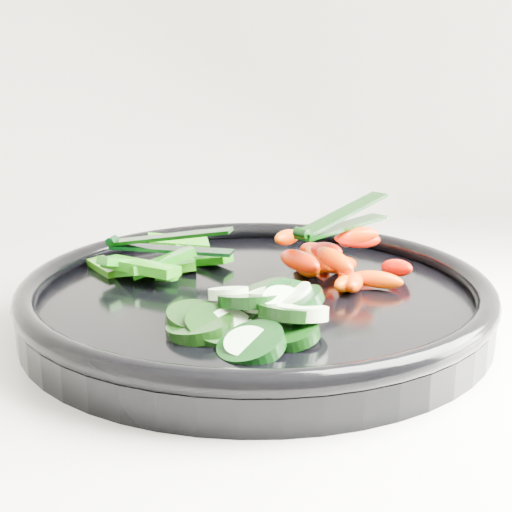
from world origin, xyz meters
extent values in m
cylinder|color=black|center=(-0.49, 1.68, 0.94)|extent=(0.46, 0.46, 0.02)
torus|color=black|center=(-0.49, 1.68, 0.96)|extent=(0.46, 0.46, 0.02)
cylinder|color=black|center=(-0.51, 1.56, 0.96)|extent=(0.06, 0.06, 0.03)
cylinder|color=#E1FBC9|center=(-0.52, 1.56, 0.96)|extent=(0.03, 0.04, 0.02)
cylinder|color=black|center=(-0.53, 1.59, 0.96)|extent=(0.05, 0.05, 0.03)
cylinder|color=beige|center=(-0.52, 1.60, 0.96)|extent=(0.03, 0.03, 0.02)
cylinder|color=black|center=(-0.49, 1.57, 0.96)|extent=(0.06, 0.06, 0.02)
cylinder|color=#CDEABB|center=(-0.48, 1.58, 0.96)|extent=(0.04, 0.04, 0.02)
cylinder|color=black|center=(-0.51, 1.62, 0.96)|extent=(0.05, 0.05, 0.02)
cylinder|color=beige|center=(-0.53, 1.62, 0.96)|extent=(0.04, 0.04, 0.02)
cylinder|color=black|center=(-0.54, 1.60, 0.96)|extent=(0.07, 0.07, 0.02)
cylinder|color=#D6FAC8|center=(-0.54, 1.61, 0.96)|extent=(0.04, 0.04, 0.01)
cylinder|color=black|center=(-0.54, 1.61, 0.96)|extent=(0.07, 0.07, 0.02)
cylinder|color=#D9F1C1|center=(-0.54, 1.61, 0.96)|extent=(0.04, 0.04, 0.01)
cylinder|color=black|center=(-0.47, 1.61, 0.97)|extent=(0.06, 0.06, 0.03)
cylinder|color=beige|center=(-0.48, 1.62, 0.97)|extent=(0.05, 0.05, 0.03)
cylinder|color=black|center=(-0.51, 1.62, 0.97)|extent=(0.05, 0.05, 0.02)
cylinder|color=#E4F8C6|center=(-0.52, 1.64, 0.97)|extent=(0.03, 0.03, 0.02)
cylinder|color=black|center=(-0.48, 1.61, 0.97)|extent=(0.06, 0.06, 0.03)
cylinder|color=#D7F9C7|center=(-0.48, 1.60, 0.97)|extent=(0.05, 0.05, 0.03)
cylinder|color=black|center=(-0.49, 1.63, 0.97)|extent=(0.05, 0.05, 0.02)
cylinder|color=#E0F9C7|center=(-0.50, 1.62, 0.97)|extent=(0.03, 0.03, 0.02)
cylinder|color=black|center=(-0.48, 1.59, 0.97)|extent=(0.06, 0.06, 0.02)
cylinder|color=beige|center=(-0.48, 1.59, 0.97)|extent=(0.04, 0.04, 0.02)
ellipsoid|color=#FB5300|center=(-0.41, 1.69, 0.96)|extent=(0.03, 0.04, 0.02)
ellipsoid|color=#DD4D00|center=(-0.42, 1.66, 0.96)|extent=(0.04, 0.05, 0.02)
ellipsoid|color=#E84F00|center=(-0.39, 1.67, 0.96)|extent=(0.04, 0.04, 0.02)
ellipsoid|color=#EA5D00|center=(-0.43, 1.71, 0.96)|extent=(0.04, 0.04, 0.02)
ellipsoid|color=red|center=(-0.36, 1.69, 0.96)|extent=(0.02, 0.05, 0.03)
ellipsoid|color=#F14000|center=(-0.44, 1.71, 0.96)|extent=(0.02, 0.05, 0.02)
ellipsoid|color=red|center=(-0.41, 1.66, 0.96)|extent=(0.03, 0.05, 0.02)
ellipsoid|color=#FB3800|center=(-0.41, 1.71, 0.96)|extent=(0.05, 0.04, 0.02)
ellipsoid|color=#FF1F00|center=(-0.42, 1.76, 0.96)|extent=(0.03, 0.06, 0.03)
ellipsoid|color=#FF6000|center=(-0.42, 1.75, 0.96)|extent=(0.02, 0.04, 0.02)
ellipsoid|color=#F12D00|center=(-0.45, 1.68, 0.98)|extent=(0.04, 0.06, 0.02)
ellipsoid|color=red|center=(-0.39, 1.75, 0.98)|extent=(0.03, 0.06, 0.03)
ellipsoid|color=red|center=(-0.42, 1.71, 0.98)|extent=(0.03, 0.05, 0.02)
ellipsoid|color=#EC6000|center=(-0.42, 1.68, 0.98)|extent=(0.03, 0.05, 0.02)
ellipsoid|color=#F90D00|center=(-0.38, 1.74, 0.98)|extent=(0.05, 0.03, 0.02)
ellipsoid|color=#F73D00|center=(-0.40, 1.70, 0.99)|extent=(0.04, 0.02, 0.02)
ellipsoid|color=#E03900|center=(-0.46, 1.71, 0.99)|extent=(0.04, 0.04, 0.02)
ellipsoid|color=#FF1E00|center=(-0.40, 1.70, 0.99)|extent=(0.04, 0.02, 0.02)
cube|color=#0F6C0A|center=(-0.56, 1.74, 0.96)|extent=(0.03, 0.06, 0.02)
cube|color=#0C720A|center=(-0.56, 1.74, 0.96)|extent=(0.05, 0.05, 0.03)
cube|color=#1B730B|center=(-0.52, 1.76, 0.96)|extent=(0.05, 0.04, 0.02)
cube|color=#136509|center=(-0.56, 1.74, 0.96)|extent=(0.05, 0.02, 0.02)
cube|color=#26730A|center=(-0.55, 1.75, 0.96)|extent=(0.04, 0.07, 0.02)
cube|color=#1A690A|center=(-0.61, 1.76, 0.96)|extent=(0.03, 0.05, 0.01)
cube|color=#0A6F10|center=(-0.59, 1.74, 0.96)|extent=(0.05, 0.07, 0.03)
cube|color=#096009|center=(-0.56, 1.73, 0.97)|extent=(0.06, 0.03, 0.03)
cube|color=#11750B|center=(-0.59, 1.73, 0.97)|extent=(0.05, 0.04, 0.02)
cube|color=#18750B|center=(-0.58, 1.72, 0.97)|extent=(0.07, 0.06, 0.01)
cube|color=#116209|center=(-0.54, 1.79, 0.97)|extent=(0.06, 0.02, 0.02)
cylinder|color=black|center=(-0.45, 1.67, 1.00)|extent=(0.01, 0.01, 0.01)
cube|color=black|center=(-0.41, 1.70, 1.00)|extent=(0.10, 0.08, 0.00)
cube|color=black|center=(-0.41, 1.70, 1.01)|extent=(0.10, 0.08, 0.02)
cylinder|color=black|center=(-0.60, 1.77, 0.98)|extent=(0.01, 0.01, 0.01)
cube|color=black|center=(-0.55, 1.75, 0.97)|extent=(0.11, 0.06, 0.00)
cube|color=black|center=(-0.55, 1.75, 0.99)|extent=(0.11, 0.06, 0.02)
camera|label=1|loc=(-0.59, 1.14, 1.14)|focal=50.00mm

